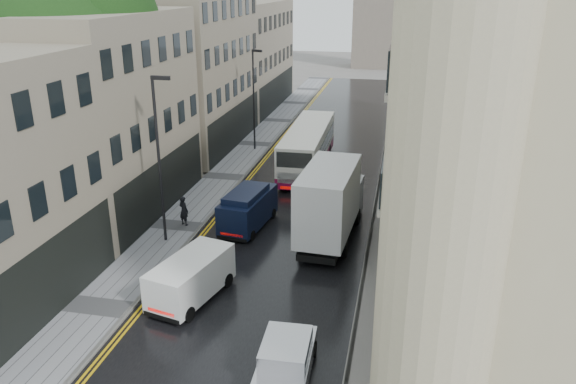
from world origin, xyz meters
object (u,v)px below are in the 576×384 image
at_px(lamp_post_near, 159,162).
at_px(lamp_post_far, 254,101).
at_px(white_lorry, 302,213).
at_px(silver_hatchback, 254,384).
at_px(white_van, 153,290).
at_px(tree_near, 58,93).
at_px(cream_bus, 284,160).
at_px(tree_far, 163,71).
at_px(pedestrian, 184,211).
at_px(navy_van, 222,216).

bearing_deg(lamp_post_near, lamp_post_far, 90.78).
bearing_deg(white_lorry, silver_hatchback, -84.12).
relative_size(white_van, lamp_post_near, 0.50).
relative_size(white_van, lamp_post_far, 0.55).
bearing_deg(lamp_post_near, tree_near, 160.20).
distance_m(tree_near, lamp_post_far, 16.23).
height_order(tree_near, white_van, tree_near).
bearing_deg(lamp_post_far, cream_bus, -40.45).
bearing_deg(tree_near, lamp_post_far, 64.07).
relative_size(tree_far, cream_bus, 1.14).
bearing_deg(pedestrian, lamp_post_near, 106.73).
height_order(white_lorry, lamp_post_near, lamp_post_near).
bearing_deg(white_van, tree_far, 125.13).
bearing_deg(white_lorry, lamp_post_near, -173.56).
distance_m(tree_near, tree_far, 13.02).
height_order(cream_bus, white_van, cream_bus).
bearing_deg(tree_far, lamp_post_near, -67.52).
bearing_deg(tree_far, white_van, -68.37).
bearing_deg(navy_van, silver_hatchback, -60.13).
bearing_deg(white_lorry, tree_near, 174.15).
bearing_deg(pedestrian, navy_van, -173.24).
relative_size(tree_far, silver_hatchback, 3.23).
bearing_deg(white_lorry, tree_far, 135.00).
distance_m(silver_hatchback, lamp_post_far, 28.57).
bearing_deg(tree_near, white_van, -44.54).
height_order(tree_near, lamp_post_near, tree_near).
bearing_deg(tree_far, white_lorry, -48.45).
xyz_separation_m(cream_bus, navy_van, (-1.32, -9.07, -0.36)).
relative_size(tree_near, silver_hatchback, 3.60).
xyz_separation_m(silver_hatchback, navy_van, (-4.85, 11.70, 0.41)).
bearing_deg(silver_hatchback, tree_far, 115.93).
bearing_deg(tree_far, lamp_post_far, 11.37).
bearing_deg(cream_bus, white_van, -97.23).
bearing_deg(pedestrian, tree_near, 18.54).
xyz_separation_m(tree_near, pedestrian, (7.02, -0.65, -6.00)).
height_order(tree_near, pedestrian, tree_near).
relative_size(tree_near, white_van, 3.29).
distance_m(lamp_post_near, lamp_post_far, 16.98).
height_order(tree_far, white_lorry, tree_far).
bearing_deg(lamp_post_far, tree_near, -95.97).
bearing_deg(white_van, cream_bus, 97.24).
height_order(white_lorry, navy_van, white_lorry).
relative_size(tree_far, white_lorry, 1.60).
relative_size(navy_van, lamp_post_near, 0.53).
distance_m(tree_far, lamp_post_near, 17.03).
relative_size(tree_far, lamp_post_near, 1.49).
xyz_separation_m(tree_far, pedestrian, (6.72, -13.65, -5.29)).
height_order(white_lorry, white_van, white_lorry).
xyz_separation_m(tree_near, cream_bus, (10.76, 7.68, -5.44)).
xyz_separation_m(cream_bus, lamp_post_far, (-3.78, 6.66, 2.44)).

